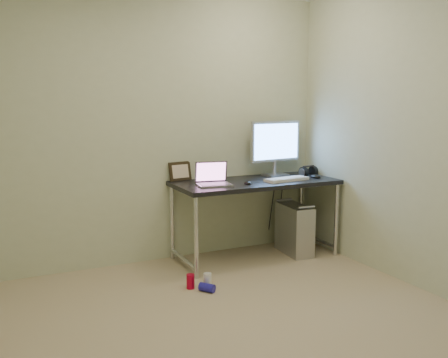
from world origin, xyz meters
TOP-DOWN VIEW (x-y plane):
  - floor at (0.00, 0.00)m, footprint 3.50×3.50m
  - wall_back at (0.00, 1.75)m, footprint 3.50×0.02m
  - wall_right at (1.75, 0.00)m, footprint 0.02×3.50m
  - desk at (0.95, 1.41)m, footprint 1.55×0.68m
  - tower_computer at (1.36, 1.35)m, footprint 0.25×0.48m
  - cable_a at (1.31, 1.70)m, footprint 0.01×0.16m
  - cable_b at (1.40, 1.68)m, footprint 0.02×0.11m
  - can_red at (0.07, 0.91)m, footprint 0.08×0.08m
  - can_white at (0.21, 0.87)m, footprint 0.07×0.07m
  - can_blue at (0.17, 0.79)m, footprint 0.13×0.14m
  - laptop at (0.48, 1.37)m, footprint 0.34×0.29m
  - monitor at (1.29, 1.62)m, footprint 0.59×0.19m
  - keyboard at (1.21, 1.28)m, footprint 0.46×0.20m
  - mouse_right at (1.56, 1.30)m, footprint 0.09×0.13m
  - mouse_left at (0.79, 1.27)m, footprint 0.10×0.12m
  - headphones at (1.62, 1.50)m, footprint 0.19×0.11m
  - picture_frame at (0.30, 1.72)m, footprint 0.23×0.10m
  - webcam at (0.54, 1.64)m, footprint 0.05×0.03m

SIDE VIEW (x-z plane):
  - floor at x=0.00m, z-range 0.00..0.00m
  - can_blue at x=0.17m, z-range 0.00..0.07m
  - can_red at x=0.07m, z-range 0.00..0.12m
  - can_white at x=0.21m, z-range 0.00..0.12m
  - tower_computer at x=1.36m, z-range -0.01..0.50m
  - cable_b at x=1.40m, z-range 0.02..0.74m
  - cable_a at x=1.31m, z-range 0.06..0.74m
  - desk at x=0.95m, z-range 0.29..1.04m
  - keyboard at x=1.21m, z-range 0.75..0.78m
  - mouse_left at x=0.79m, z-range 0.75..0.79m
  - mouse_right at x=1.56m, z-range 0.75..0.79m
  - headphones at x=1.62m, z-range 0.72..0.84m
  - laptop at x=0.48m, z-range 0.69..0.90m
  - picture_frame at x=0.30m, z-range 0.75..0.93m
  - webcam at x=0.54m, z-range 0.78..0.91m
  - monitor at x=1.29m, z-range 0.80..1.35m
  - wall_back at x=0.00m, z-range 0.00..2.50m
  - wall_right at x=1.75m, z-range 0.00..2.50m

